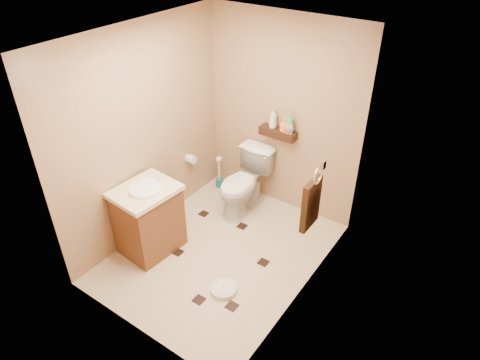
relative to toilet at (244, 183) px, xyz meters
The scene contains 20 objects.
ground 0.96m from the toilet, 72.79° to the right, with size 2.50×2.50×0.00m, color tan.
wall_back 0.94m from the toilet, 58.35° to the left, with size 2.00×0.04×2.40m, color #A87F60.
wall_front 2.25m from the toilet, 82.94° to the right, with size 2.00×0.04×2.40m, color #A87F60.
wall_left 1.37m from the toilet, 131.74° to the right, with size 0.04×2.50×2.40m, color #A87F60.
wall_right 1.71m from the toilet, 33.49° to the right, with size 0.04×2.50×2.40m, color #A87F60.
ceiling 2.18m from the toilet, 72.79° to the right, with size 2.00×2.50×0.02m, color white.
wall_shelf 0.75m from the toilet, 52.68° to the left, with size 0.46×0.14×0.10m, color #32190D.
floor_accents 1.02m from the toilet, 72.27° to the right, with size 1.26×1.30×0.01m.
toilet is the anchor object (origin of this frame).
vanity 1.28m from the toilet, 110.25° to the right, with size 0.60×0.70×0.93m.
bathroom_scale 1.45m from the toilet, 64.09° to the right, with size 0.30×0.30×0.06m.
toilet_brush 0.65m from the toilet, 157.06° to the left, with size 0.11×0.11×0.47m.
towel_ring 1.42m from the toilet, 26.43° to the right, with size 0.12×0.30×0.76m.
toilet_paper 0.74m from the toilet, 165.07° to the right, with size 0.12×0.11×0.12m.
bottle_a 0.88m from the toilet, 61.30° to the left, with size 0.09×0.09×0.24m, color beige.
bottle_b 0.89m from the toilet, 44.99° to the left, with size 0.07×0.07×0.16m, color #FF9F35.
bottle_c 0.91m from the toilet, 41.05° to the left, with size 0.12×0.12×0.16m, color #EA4B1B.
bottle_d 0.95m from the toilet, 39.85° to the left, with size 0.09×0.09×0.24m, color #39AB65.
bottle_e 0.93m from the toilet, 39.69° to the left, with size 0.08×0.08×0.18m, color gold.
bottle_f 0.92m from the toilet, 39.57° to the left, with size 0.11×0.11×0.15m, color #5162CB.
Camera 1 is at (2.21, -2.82, 3.35)m, focal length 32.00 mm.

